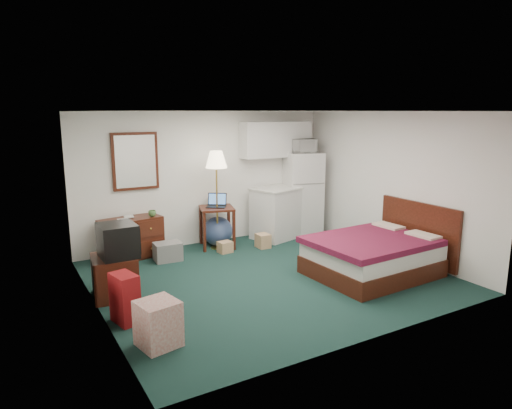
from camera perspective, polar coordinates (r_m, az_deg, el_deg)
floor at (r=7.11m, az=1.47°, el=-9.01°), size 5.00×4.50×0.01m
ceiling at (r=6.66m, az=1.58°, el=11.58°), size 5.00×4.50×0.01m
walls at (r=6.77m, az=1.53°, el=0.94°), size 5.01×4.51×2.50m
mirror at (r=8.22m, az=-14.86°, el=5.25°), size 0.80×0.06×1.00m
upper_cabinets at (r=9.20m, az=2.50°, el=8.13°), size 1.50×0.35×0.70m
headboard at (r=7.98m, az=19.60°, el=-3.26°), size 0.06×1.56×1.00m
dresser at (r=8.18m, az=-15.33°, el=-4.07°), size 1.10×0.63×0.71m
floor_lamp at (r=8.35m, az=-4.90°, el=0.51°), size 0.41×0.41×1.81m
desk at (r=8.55m, az=-4.90°, el=-2.83°), size 0.75×0.75×0.76m
exercise_ball at (r=8.67m, az=-4.78°, el=-3.33°), size 0.64×0.64×0.55m
kitchen_counter at (r=9.12m, az=2.65°, el=-1.14°), size 1.06×0.91×0.99m
fridge at (r=9.47m, az=5.81°, el=1.42°), size 0.84×0.84×1.68m
bed at (r=7.33m, az=14.30°, el=-6.32°), size 1.88×1.49×0.58m
tv_stand at (r=6.59m, az=-17.25°, el=-8.57°), size 0.65×0.69×0.57m
suitcase at (r=5.78m, az=-16.07°, el=-11.21°), size 0.31×0.42×0.61m
retail_box at (r=5.19m, az=-12.14°, el=-14.34°), size 0.48×0.48×0.51m
file_bin at (r=7.95m, az=-10.97°, el=-5.79°), size 0.47×0.36×0.31m
cardboard_box_a at (r=8.27m, az=-3.89°, el=-5.32°), size 0.26×0.23×0.20m
cardboard_box_b at (r=8.54m, az=0.87°, el=-4.55°), size 0.22×0.26×0.26m
laptop at (r=8.43m, az=-5.02°, el=0.47°), size 0.45×0.44×0.24m
crt_tv at (r=6.41m, az=-16.91°, el=-4.31°), size 0.49×0.53×0.45m
microwave at (r=9.31m, az=5.93°, el=7.52°), size 0.56×0.44×0.34m
book_a at (r=7.88m, az=-17.00°, el=-1.18°), size 0.18×0.05×0.25m
book_b at (r=8.13m, az=-16.23°, el=-0.86°), size 0.16×0.05×0.22m
mug at (r=8.11m, az=-12.85°, el=-1.01°), size 0.16×0.14×0.14m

